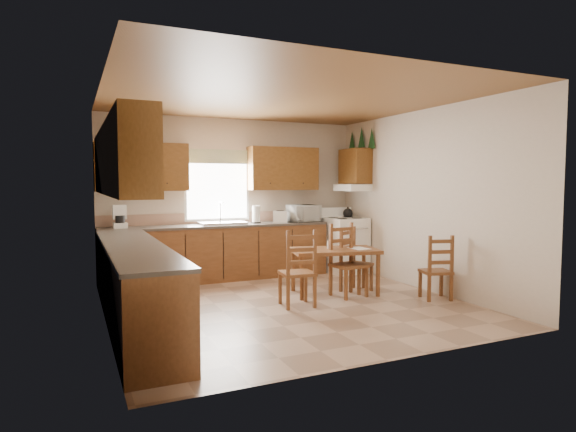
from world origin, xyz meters
name	(u,v)px	position (x,y,z in m)	size (l,w,h in m)	color
floor	(287,304)	(0.00, 0.00, 0.00)	(4.50, 4.50, 0.00)	tan
ceiling	(287,98)	(0.00, 0.00, 2.70)	(4.50, 4.50, 0.00)	brown
wall_left	(103,206)	(-2.25, 0.00, 1.35)	(4.50, 4.50, 0.00)	beige
wall_right	(424,200)	(2.25, 0.00, 1.35)	(4.50, 4.50, 0.00)	beige
wall_back	(234,198)	(0.00, 2.25, 1.35)	(4.50, 4.50, 0.00)	beige
wall_front	(392,212)	(0.00, -2.25, 1.35)	(4.50, 4.50, 0.00)	beige
lower_cab_back	(218,253)	(-0.38, 1.95, 0.44)	(3.75, 0.60, 0.88)	brown
lower_cab_left	(135,287)	(-1.95, -0.15, 0.44)	(0.60, 3.60, 0.88)	brown
counter_back	(218,226)	(-0.38, 1.95, 0.90)	(3.75, 0.63, 0.04)	#48413A
counter_left	(134,246)	(-1.95, -0.15, 0.90)	(0.63, 3.60, 0.04)	#48413A
backsplash	(213,218)	(-0.38, 2.24, 1.01)	(3.75, 0.01, 0.18)	#A17963
upper_cab_back_left	(142,167)	(-1.55, 2.08, 1.85)	(1.41, 0.33, 0.75)	brown
upper_cab_back_right	(283,169)	(0.86, 2.08, 1.85)	(1.25, 0.33, 0.75)	brown
upper_cab_left	(119,160)	(-2.08, -0.15, 1.85)	(0.33, 3.60, 0.75)	brown
upper_cab_stove	(355,166)	(2.08, 1.65, 1.90)	(0.33, 0.62, 0.62)	brown
range_hood	(352,188)	(2.03, 1.65, 1.52)	(0.44, 0.62, 0.12)	white
window_frame	(217,186)	(-0.30, 2.22, 1.55)	(1.13, 0.02, 1.18)	white
window_pane	(217,186)	(-0.30, 2.21, 1.55)	(1.05, 0.01, 1.10)	white
window_valance	(218,156)	(-0.30, 2.19, 2.05)	(1.19, 0.01, 0.24)	#5C7C45
sink_basin	(222,223)	(-0.30, 1.95, 0.94)	(0.75, 0.45, 0.04)	silver
pine_decal_a	(372,138)	(2.21, 1.33, 2.38)	(0.22, 0.22, 0.36)	#19431D
pine_decal_b	(362,137)	(2.21, 1.65, 2.42)	(0.22, 0.22, 0.36)	#19431D
pine_decal_c	(352,141)	(2.21, 1.97, 2.38)	(0.22, 0.22, 0.36)	#19431D
stove	(345,246)	(1.88, 1.65, 0.48)	(0.65, 0.67, 0.96)	white
coffeemaker	(120,216)	(-1.90, 1.97, 1.11)	(0.22, 0.26, 0.37)	white
paper_towel	(256,214)	(0.29, 1.94, 1.07)	(0.13, 0.13, 0.30)	white
toaster	(280,217)	(0.73, 1.90, 1.02)	(0.24, 0.15, 0.20)	white
microwave	(303,213)	(1.18, 1.92, 1.07)	(0.49, 0.35, 0.30)	white
dining_table	(335,271)	(0.88, 0.27, 0.33)	(1.22, 0.70, 0.66)	brown
chair_near_left	(297,268)	(0.08, -0.13, 0.50)	(0.42, 0.40, 1.00)	brown
chair_near_right	(436,267)	(1.99, -0.59, 0.45)	(0.37, 0.36, 0.89)	brown
chair_far_left	(356,260)	(1.24, 0.27, 0.47)	(0.39, 0.37, 0.94)	brown
chair_far_right	(349,260)	(0.98, 0.05, 0.51)	(0.43, 0.41, 1.02)	brown
table_paper	(359,248)	(1.22, 0.17, 0.66)	(0.23, 0.30, 0.00)	white
table_card	(330,244)	(0.83, 0.34, 0.71)	(0.09, 0.02, 0.12)	white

